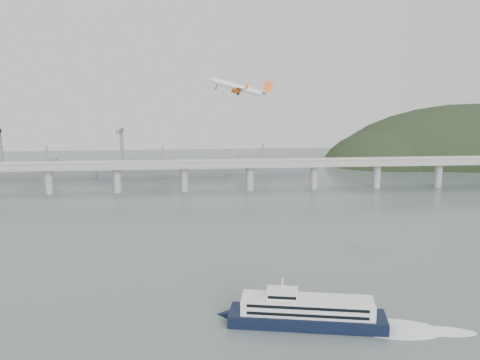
{
  "coord_description": "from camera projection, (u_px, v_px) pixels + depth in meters",
  "views": [
    {
      "loc": [
        -20.26,
        -179.91,
        81.27
      ],
      "look_at": [
        0.0,
        55.0,
        36.0
      ],
      "focal_mm": 38.0,
      "sensor_mm": 36.0,
      "label": 1
    }
  ],
  "objects": [
    {
      "name": "ground",
      "position": [
        252.0,
        300.0,
        193.06
      ],
      "size": [
        900.0,
        900.0,
        0.0
      ],
      "primitive_type": "plane",
      "color": "#556260",
      "rests_on": "ground"
    },
    {
      "name": "bridge",
      "position": [
        222.0,
        168.0,
        385.32
      ],
      "size": [
        800.0,
        22.0,
        23.9
      ],
      "color": "#979794",
      "rests_on": "ground"
    },
    {
      "name": "distant_fleet",
      "position": [
        40.0,
        171.0,
        438.14
      ],
      "size": [
        453.0,
        60.9,
        40.0
      ],
      "color": "slate",
      "rests_on": "ground"
    },
    {
      "name": "ferry",
      "position": [
        307.0,
        312.0,
        172.63
      ],
      "size": [
        86.62,
        27.89,
        16.47
      ],
      "rotation": [
        0.0,
        0.0,
        -0.2
      ],
      "color": "black",
      "rests_on": "ground"
    },
    {
      "name": "airliner",
      "position": [
        240.0,
        88.0,
        261.63
      ],
      "size": [
        34.71,
        31.26,
        11.61
      ],
      "rotation": [
        0.05,
        -0.27,
        3.13
      ],
      "color": "white",
      "rests_on": "ground"
    }
  ]
}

